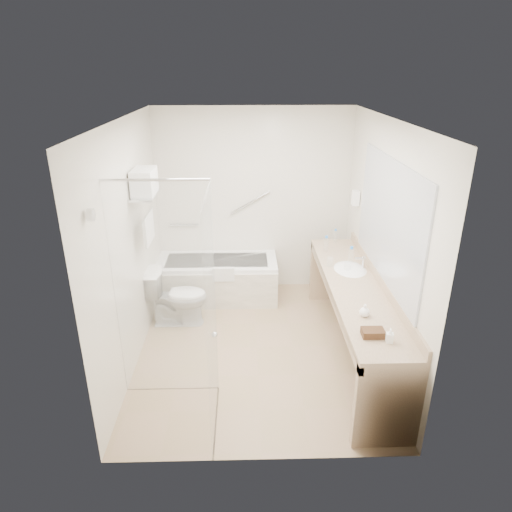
{
  "coord_description": "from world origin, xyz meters",
  "views": [
    {
      "loc": [
        -0.12,
        -4.38,
        2.96
      ],
      "look_at": [
        0.0,
        0.3,
        1.0
      ],
      "focal_mm": 32.0,
      "sensor_mm": 36.0,
      "label": 1
    }
  ],
  "objects_px": {
    "water_bottle_left": "(351,256)",
    "toilet": "(178,297)",
    "bathtub": "(218,279)",
    "amenity_basket": "(373,333)",
    "vanity_counter": "(354,303)"
  },
  "relations": [
    {
      "from": "bathtub",
      "to": "toilet",
      "type": "height_order",
      "value": "toilet"
    },
    {
      "from": "water_bottle_left",
      "to": "toilet",
      "type": "bearing_deg",
      "value": 174.42
    },
    {
      "from": "toilet",
      "to": "vanity_counter",
      "type": "bearing_deg",
      "value": -110.43
    },
    {
      "from": "vanity_counter",
      "to": "bathtub",
      "type": "bearing_deg",
      "value": 137.65
    },
    {
      "from": "amenity_basket",
      "to": "water_bottle_left",
      "type": "xyz_separation_m",
      "value": [
        0.14,
        1.49,
        0.07
      ]
    },
    {
      "from": "amenity_basket",
      "to": "water_bottle_left",
      "type": "distance_m",
      "value": 1.5
    },
    {
      "from": "water_bottle_left",
      "to": "bathtub",
      "type": "bearing_deg",
      "value": 151.42
    },
    {
      "from": "bathtub",
      "to": "water_bottle_left",
      "type": "xyz_separation_m",
      "value": [
        1.58,
        -0.86,
        0.68
      ]
    },
    {
      "from": "toilet",
      "to": "water_bottle_left",
      "type": "relative_size",
      "value": 3.24
    },
    {
      "from": "amenity_basket",
      "to": "toilet",
      "type": "bearing_deg",
      "value": 138.3
    },
    {
      "from": "bathtub",
      "to": "water_bottle_left",
      "type": "height_order",
      "value": "water_bottle_left"
    },
    {
      "from": "bathtub",
      "to": "amenity_basket",
      "type": "xyz_separation_m",
      "value": [
        1.45,
        -2.36,
        0.61
      ]
    },
    {
      "from": "toilet",
      "to": "amenity_basket",
      "type": "height_order",
      "value": "amenity_basket"
    },
    {
      "from": "bathtub",
      "to": "toilet",
      "type": "bearing_deg",
      "value": -124.14
    },
    {
      "from": "bathtub",
      "to": "amenity_basket",
      "type": "distance_m",
      "value": 2.83
    }
  ]
}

